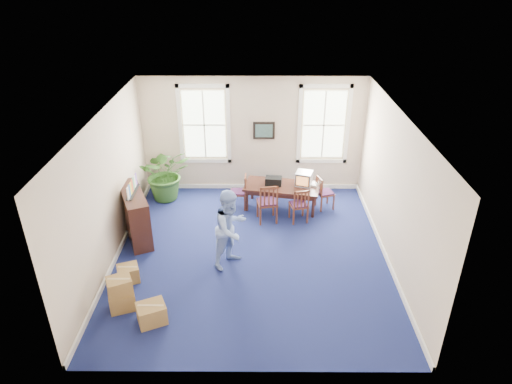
{
  "coord_description": "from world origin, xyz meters",
  "views": [
    {
      "loc": [
        0.14,
        -8.4,
        5.99
      ],
      "look_at": [
        0.1,
        0.6,
        1.25
      ],
      "focal_mm": 32.0,
      "sensor_mm": 36.0,
      "label": 1
    }
  ],
  "objects_px": {
    "man": "(231,229)",
    "chair_near_left": "(267,202)",
    "potted_plant": "(166,173)",
    "conference_table": "(282,196)",
    "credenza": "(135,213)",
    "cardboard_boxes": "(132,290)",
    "crt_tv": "(304,178)"
  },
  "relations": [
    {
      "from": "conference_table",
      "to": "potted_plant",
      "type": "height_order",
      "value": "potted_plant"
    },
    {
      "from": "conference_table",
      "to": "credenza",
      "type": "bearing_deg",
      "value": -147.28
    },
    {
      "from": "potted_plant",
      "to": "credenza",
      "type": "bearing_deg",
      "value": -101.35
    },
    {
      "from": "conference_table",
      "to": "crt_tv",
      "type": "height_order",
      "value": "crt_tv"
    },
    {
      "from": "crt_tv",
      "to": "potted_plant",
      "type": "relative_size",
      "value": 0.29
    },
    {
      "from": "chair_near_left",
      "to": "credenza",
      "type": "height_order",
      "value": "credenza"
    },
    {
      "from": "chair_near_left",
      "to": "potted_plant",
      "type": "bearing_deg",
      "value": -33.36
    },
    {
      "from": "chair_near_left",
      "to": "man",
      "type": "distance_m",
      "value": 1.99
    },
    {
      "from": "conference_table",
      "to": "chair_near_left",
      "type": "xyz_separation_m",
      "value": [
        -0.39,
        -0.65,
        0.2
      ]
    },
    {
      "from": "man",
      "to": "cardboard_boxes",
      "type": "height_order",
      "value": "man"
    },
    {
      "from": "conference_table",
      "to": "crt_tv",
      "type": "relative_size",
      "value": 4.41
    },
    {
      "from": "conference_table",
      "to": "crt_tv",
      "type": "bearing_deg",
      "value": 15.39
    },
    {
      "from": "crt_tv",
      "to": "potted_plant",
      "type": "distance_m",
      "value": 3.69
    },
    {
      "from": "man",
      "to": "potted_plant",
      "type": "height_order",
      "value": "man"
    },
    {
      "from": "chair_near_left",
      "to": "crt_tv",
      "type": "bearing_deg",
      "value": -153.7
    },
    {
      "from": "crt_tv",
      "to": "cardboard_boxes",
      "type": "xyz_separation_m",
      "value": [
        -3.56,
        -3.82,
        -0.47
      ]
    },
    {
      "from": "conference_table",
      "to": "potted_plant",
      "type": "distance_m",
      "value": 3.16
    },
    {
      "from": "potted_plant",
      "to": "conference_table",
      "type": "bearing_deg",
      "value": -9.7
    },
    {
      "from": "conference_table",
      "to": "crt_tv",
      "type": "distance_m",
      "value": 0.76
    },
    {
      "from": "credenza",
      "to": "potted_plant",
      "type": "height_order",
      "value": "potted_plant"
    },
    {
      "from": "crt_tv",
      "to": "potted_plant",
      "type": "bearing_deg",
      "value": -169.95
    },
    {
      "from": "conference_table",
      "to": "credenza",
      "type": "relative_size",
      "value": 1.21
    },
    {
      "from": "credenza",
      "to": "cardboard_boxes",
      "type": "distance_m",
      "value": 2.45
    },
    {
      "from": "credenza",
      "to": "man",
      "type": "bearing_deg",
      "value": -48.26
    },
    {
      "from": "credenza",
      "to": "potted_plant",
      "type": "relative_size",
      "value": 1.06
    },
    {
      "from": "crt_tv",
      "to": "chair_near_left",
      "type": "xyz_separation_m",
      "value": [
        -0.96,
        -0.7,
        -0.31
      ]
    },
    {
      "from": "man",
      "to": "chair_near_left",
      "type": "bearing_deg",
      "value": 15.51
    },
    {
      "from": "crt_tv",
      "to": "man",
      "type": "height_order",
      "value": "man"
    },
    {
      "from": "chair_near_left",
      "to": "cardboard_boxes",
      "type": "bearing_deg",
      "value": 40.49
    },
    {
      "from": "crt_tv",
      "to": "man",
      "type": "distance_m",
      "value": 3.04
    },
    {
      "from": "conference_table",
      "to": "potted_plant",
      "type": "relative_size",
      "value": 1.29
    },
    {
      "from": "credenza",
      "to": "cardboard_boxes",
      "type": "height_order",
      "value": "credenza"
    }
  ]
}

